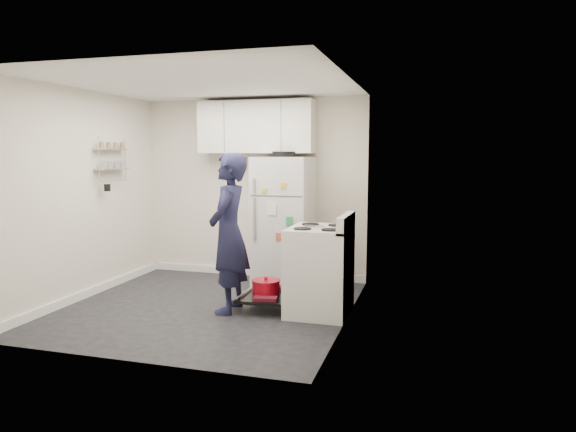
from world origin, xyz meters
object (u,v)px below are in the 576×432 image
(person, at_px, (229,233))
(refrigerator, at_px, (284,221))
(open_oven_door, at_px, (267,291))
(electric_range, at_px, (319,271))

(person, bearing_deg, refrigerator, 165.25)
(refrigerator, height_order, person, refrigerator)
(open_oven_door, xyz_separation_m, refrigerator, (-0.13, 1.10, 0.66))
(electric_range, bearing_deg, person, -167.74)
(open_oven_door, distance_m, person, 0.80)
(refrigerator, relative_size, person, 1.01)
(open_oven_door, height_order, refrigerator, refrigerator)
(open_oven_door, bearing_deg, refrigerator, 96.58)
(person, bearing_deg, electric_range, 97.89)
(refrigerator, bearing_deg, person, -100.38)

